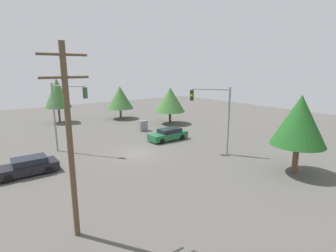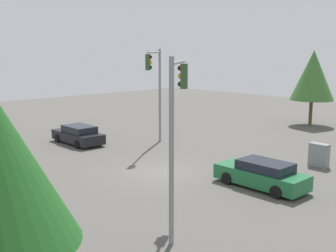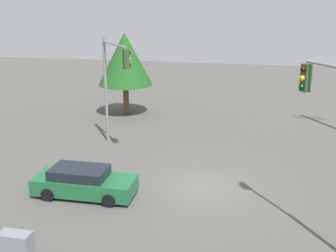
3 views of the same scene
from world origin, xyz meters
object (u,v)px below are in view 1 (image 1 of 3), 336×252
sedan_dark (28,167)px  traffic_signal_main (66,106)px  electrical_cabinet (143,126)px  sedan_green (168,135)px  traffic_signal_cross (214,109)px

sedan_dark → traffic_signal_main: 7.16m
traffic_signal_main → electrical_cabinet: size_ratio=4.95×
electrical_cabinet → sedan_green: bearing=-90.6°
electrical_cabinet → traffic_signal_main: bearing=-162.9°
traffic_signal_cross → electrical_cabinet: size_ratio=4.73×
traffic_signal_main → sedan_dark: bearing=-85.6°
sedan_green → sedan_dark: bearing=95.3°
sedan_green → traffic_signal_main: traffic_signal_main is taller
sedan_green → traffic_signal_cross: 7.68m
traffic_signal_main → traffic_signal_cross: size_ratio=1.05×
sedan_green → electrical_cabinet: size_ratio=3.38×
traffic_signal_main → electrical_cabinet: (10.92, 3.36, -4.05)m
sedan_green → traffic_signal_cross: bearing=-174.7°
electrical_cabinet → traffic_signal_cross: bearing=-87.5°
traffic_signal_main → electrical_cabinet: traffic_signal_main is taller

